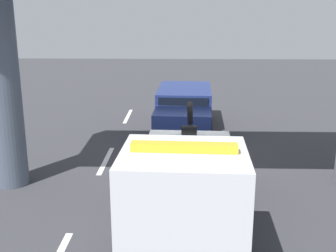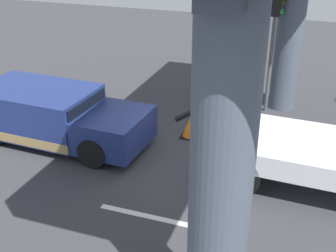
# 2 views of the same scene
# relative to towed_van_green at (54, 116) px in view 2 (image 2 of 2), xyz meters

# --- Properties ---
(ground_plane) EXTENTS (60.00, 40.00, 0.10)m
(ground_plane) POSITION_rel_towed_van_green_xyz_m (4.15, -0.00, -0.83)
(ground_plane) COLOR #38383D
(lane_stripe_mid) EXTENTS (2.60, 0.16, 0.01)m
(lane_stripe_mid) POSITION_rel_towed_van_green_xyz_m (4.15, -2.59, -0.78)
(lane_stripe_mid) COLOR silver
(lane_stripe_mid) RESTS_ON ground
(towed_van_green) EXTENTS (5.28, 2.40, 1.58)m
(towed_van_green) POSITION_rel_towed_van_green_xyz_m (0.00, 0.00, 0.00)
(towed_van_green) COLOR navy
(towed_van_green) RESTS_ON ground
(traffic_light_near) EXTENTS (0.39, 0.32, 4.18)m
(traffic_light_near) POSITION_rel_towed_van_green_xyz_m (5.67, 4.33, 2.27)
(traffic_light_near) COLOR #515456
(traffic_light_near) RESTS_ON ground
(traffic_cone_orange) EXTENTS (0.60, 0.60, 0.72)m
(traffic_cone_orange) POSITION_rel_towed_van_green_xyz_m (3.78, 1.58, -0.44)
(traffic_cone_orange) COLOR orange
(traffic_cone_orange) RESTS_ON ground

